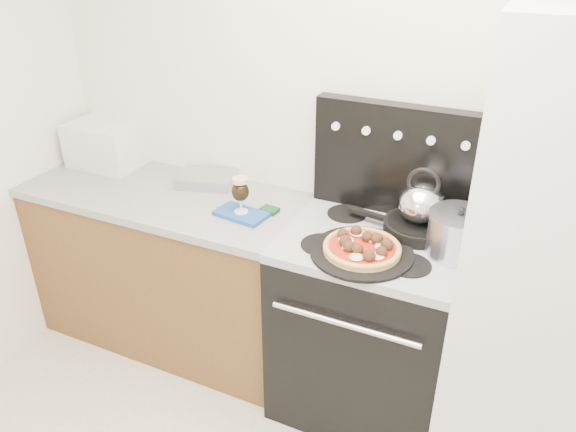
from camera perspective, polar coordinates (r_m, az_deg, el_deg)
The scene contains 16 objects.
room_shell at distance 1.55m, azimuth -2.87°, elevation -6.09°, with size 3.52×3.01×2.52m.
base_cabinet at distance 3.11m, azimuth -11.61°, elevation -5.37°, with size 1.45×0.60×0.86m, color brown.
countertop at distance 2.89m, azimuth -12.46°, elevation 2.09°, with size 1.48×0.63×0.04m, color #9A9A9A.
stove_body at distance 2.67m, azimuth 8.08°, elevation -11.12°, with size 0.76×0.65×0.88m, color black.
cooktop at distance 2.41m, azimuth 8.81°, elevation -2.62°, with size 0.76×0.65×0.04m, color #ADADB2.
backguard at distance 2.53m, azimuth 11.11°, elevation 5.59°, with size 0.76×0.08×0.50m, color black.
fridge at distance 2.31m, azimuth 25.59°, elevation -5.40°, with size 0.64×0.68×1.90m, color silver.
toaster_oven at distance 3.24m, azimuth -17.99°, elevation 6.98°, with size 0.38×0.28×0.24m, color silver.
foil_sheet at distance 2.91m, azimuth -8.27°, elevation 3.74°, with size 0.28×0.21×0.06m, color silver.
oven_mitt at distance 2.58m, azimuth -4.76°, elevation 0.20°, with size 0.24×0.14×0.02m, color #224E9D.
beer_glass at distance 2.54m, azimuth -4.85°, elevation 2.13°, with size 0.08×0.08×0.17m, color black, non-canonical shape.
pizza_pan at distance 2.27m, azimuth 7.49°, elevation -3.71°, with size 0.42×0.42×0.01m, color black.
pizza at distance 2.26m, azimuth 7.54°, elevation -3.09°, with size 0.31×0.31×0.04m, color gold, non-canonical shape.
skillet at distance 2.46m, azimuth 13.07°, elevation -1.13°, with size 0.29×0.29×0.05m, color black.
tea_kettle at distance 2.40m, azimuth 13.40°, elevation 1.59°, with size 0.19×0.19×0.21m, color silver, non-canonical shape.
stock_pot at distance 2.31m, azimuth 16.87°, elevation -1.89°, with size 0.24×0.24×0.17m, color silver.
Camera 1 is at (0.61, -0.83, 2.12)m, focal length 35.00 mm.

